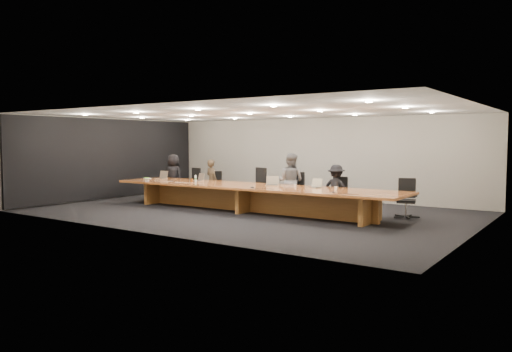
{
  "coord_description": "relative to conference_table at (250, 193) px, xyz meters",
  "views": [
    {
      "loc": [
        8.16,
        -11.49,
        2.0
      ],
      "look_at": [
        0.0,
        0.3,
        1.0
      ],
      "focal_mm": 35.0,
      "sensor_mm": 36.0,
      "label": 1
    }
  ],
  "objects": [
    {
      "name": "ground",
      "position": [
        0.0,
        0.0,
        -0.52
      ],
      "size": [
        12.0,
        12.0,
        0.0
      ],
      "primitive_type": "plane",
      "color": "black",
      "rests_on": "ground"
    },
    {
      "name": "back_wall",
      "position": [
        0.0,
        4.0,
        0.88
      ],
      "size": [
        12.0,
        0.02,
        2.8
      ],
      "primitive_type": "cube",
      "color": "beige",
      "rests_on": "ground"
    },
    {
      "name": "left_wall_panel",
      "position": [
        -5.94,
        0.0,
        0.85
      ],
      "size": [
        0.08,
        7.84,
        2.74
      ],
      "primitive_type": "cube",
      "color": "black",
      "rests_on": "ground"
    },
    {
      "name": "conference_table",
      "position": [
        0.0,
        0.0,
        0.0
      ],
      "size": [
        9.0,
        1.8,
        0.75
      ],
      "color": "#944B20",
      "rests_on": "ground"
    },
    {
      "name": "chair_far_left",
      "position": [
        -3.46,
        1.34,
        0.03
      ],
      "size": [
        0.68,
        0.68,
        1.1
      ],
      "primitive_type": null,
      "rotation": [
        0.0,
        0.0,
        -0.25
      ],
      "color": "black",
      "rests_on": "ground"
    },
    {
      "name": "chair_left",
      "position": [
        -2.45,
        1.33,
        -0.01
      ],
      "size": [
        0.64,
        0.64,
        1.02
      ],
      "primitive_type": null,
      "rotation": [
        0.0,
        0.0,
        0.26
      ],
      "color": "black",
      "rests_on": "ground"
    },
    {
      "name": "chair_mid_left",
      "position": [
        -0.7,
        1.26,
        0.08
      ],
      "size": [
        0.78,
        0.78,
        1.2
      ],
      "primitive_type": null,
      "rotation": [
        0.0,
        0.0,
        -0.33
      ],
      "color": "black",
      "rests_on": "ground"
    },
    {
      "name": "chair_mid_right",
      "position": [
        0.75,
        1.18,
        0.04
      ],
      "size": [
        0.61,
        0.61,
        1.12
      ],
      "primitive_type": null,
      "rotation": [
        0.0,
        0.0,
        0.07
      ],
      "color": "black",
      "rests_on": "ground"
    },
    {
      "name": "chair_right",
      "position": [
        2.15,
        1.22,
        -0.01
      ],
      "size": [
        0.58,
        0.58,
        1.03
      ],
      "primitive_type": null,
      "rotation": [
        0.0,
        0.0,
        0.11
      ],
      "color": "black",
      "rests_on": "ground"
    },
    {
      "name": "chair_far_right",
      "position": [
        4.04,
        1.35,
        0.01
      ],
      "size": [
        0.66,
        0.66,
        1.06
      ],
      "primitive_type": null,
      "rotation": [
        0.0,
        0.0,
        0.26
      ],
      "color": "black",
      "rests_on": "ground"
    },
    {
      "name": "person_a",
      "position": [
        -4.09,
        1.14,
        0.25
      ],
      "size": [
        0.78,
        0.53,
        1.55
      ],
      "primitive_type": "imported",
      "rotation": [
        0.0,
        0.0,
        3.19
      ],
      "color": "black",
      "rests_on": "ground"
    },
    {
      "name": "person_b",
      "position": [
        -2.37,
        1.16,
        0.18
      ],
      "size": [
        0.59,
        0.48,
        1.41
      ],
      "primitive_type": "imported",
      "rotation": [
        0.0,
        0.0,
        2.82
      ],
      "color": "#362B1D",
      "rests_on": "ground"
    },
    {
      "name": "person_c",
      "position": [
        0.65,
        1.15,
        0.3
      ],
      "size": [
        0.86,
        0.71,
        1.65
      ],
      "primitive_type": "imported",
      "rotation": [
        0.0,
        0.0,
        3.25
      ],
      "color": "#5A5B5D",
      "rests_on": "ground"
    },
    {
      "name": "person_d",
      "position": [
        2.1,
        1.2,
        0.16
      ],
      "size": [
        0.92,
        0.58,
        1.35
      ],
      "primitive_type": "imported",
      "rotation": [
        0.0,
        0.0,
        3.24
      ],
      "color": "black",
      "rests_on": "ground"
    },
    {
      "name": "laptop_a",
      "position": [
        -3.91,
        0.37,
        0.37
      ],
      "size": [
        0.35,
        0.26,
        0.27
      ],
      "primitive_type": null,
      "rotation": [
        0.0,
        0.0,
        -0.02
      ],
      "color": "#C0AE93",
      "rests_on": "conference_table"
    },
    {
      "name": "laptop_b",
      "position": [
        -2.3,
        0.41,
        0.35
      ],
      "size": [
        0.37,
        0.32,
        0.25
      ],
      "primitive_type": null,
      "rotation": [
        0.0,
        0.0,
        -0.31
      ],
      "color": "#C1AC93",
      "rests_on": "conference_table"
    },
    {
      "name": "laptop_d",
      "position": [
        0.53,
        0.32,
        0.37
      ],
      "size": [
        0.43,
        0.38,
        0.28
      ],
      "primitive_type": null,
      "rotation": [
        0.0,
        0.0,
        0.42
      ],
      "color": "tan",
      "rests_on": "conference_table"
    },
    {
      "name": "laptop_e",
      "position": [
        1.85,
        0.38,
        0.36
      ],
      "size": [
        0.38,
        0.31,
        0.26
      ],
      "primitive_type": null,
      "rotation": [
        0.0,
        0.0,
        -0.21
      ],
      "color": "tan",
      "rests_on": "conference_table"
    },
    {
      "name": "water_bottle",
      "position": [
        -2.04,
        -0.02,
        0.33
      ],
      "size": [
        0.07,
        0.07,
        0.21
      ],
      "primitive_type": "cylinder",
      "rotation": [
        0.0,
        0.0,
        0.0
      ],
      "color": "silver",
      "rests_on": "conference_table"
    },
    {
      "name": "amber_mug",
      "position": [
        -2.26,
        0.05,
        0.28
      ],
      "size": [
        0.08,
        0.08,
        0.1
      ],
      "primitive_type": "cylinder",
      "rotation": [
        0.0,
        0.0,
        0.02
      ],
      "color": "brown",
      "rests_on": "conference_table"
    },
    {
      "name": "paper_cup_near",
      "position": [
        1.27,
        0.36,
        0.27
      ],
      "size": [
        0.08,
        0.08,
        0.08
      ],
      "primitive_type": "cone",
      "rotation": [
        0.0,
        0.0,
        -0.32
      ],
      "color": "white",
      "rests_on": "conference_table"
    },
    {
      "name": "paper_cup_far",
      "position": [
        2.59,
        0.17,
        0.27
      ],
      "size": [
        0.08,
        0.08,
        0.09
      ],
      "primitive_type": "cone",
      "rotation": [
        0.0,
        0.0,
        0.02
      ],
      "color": "white",
      "rests_on": "conference_table"
    },
    {
      "name": "notepad",
      "position": [
        -4.35,
        0.15,
        0.24
      ],
      "size": [
        0.32,
        0.3,
        0.02
      ],
      "primitive_type": "cube",
      "rotation": [
        0.0,
        0.0,
        -0.42
      ],
      "color": "silver",
      "rests_on": "conference_table"
    },
    {
      "name": "lime_gadget",
      "position": [
        -4.37,
        0.15,
        0.26
      ],
      "size": [
        0.16,
        0.11,
        0.02
      ],
      "primitive_type": "cube",
      "rotation": [
        0.0,
        0.0,
        0.19
      ],
      "color": "#5CBF33",
      "rests_on": "notepad"
    },
    {
      "name": "av_box",
      "position": [
        -3.58,
        -0.61,
        0.24
      ],
      "size": [
        0.23,
        0.2,
        0.03
      ],
      "primitive_type": "cube",
      "rotation": [
        0.0,
        0.0,
        -0.37
      ],
      "color": "#B4B4B9",
      "rests_on": "conference_table"
    },
    {
      "name": "mic_left",
      "position": [
        -2.81,
        -0.28,
        0.24
      ],
      "size": [
        0.14,
        0.14,
        0.03
      ],
      "primitive_type": "cone",
      "rotation": [
        0.0,
        0.0,
        -0.18
      ],
      "color": "black",
      "rests_on": "conference_table"
    },
    {
      "name": "mic_center",
      "position": [
        0.46,
        -0.54,
        0.24
      ],
      "size": [
        0.13,
        0.13,
        0.03
      ],
      "primitive_type": "cone",
      "rotation": [
        0.0,
        0.0,
        -0.1
      ],
      "color": "black",
      "rests_on": "conference_table"
    },
    {
      "name": "mic_right",
      "position": [
        2.84,
        -0.48,
        0.24
      ],
      "size": [
        0.13,
        0.13,
        0.03
      ],
      "primitive_type": "cone",
      "rotation": [
        0.0,
        0.0,
        -0.31
      ],
      "color": "black",
      "rests_on": "conference_table"
    }
  ]
}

